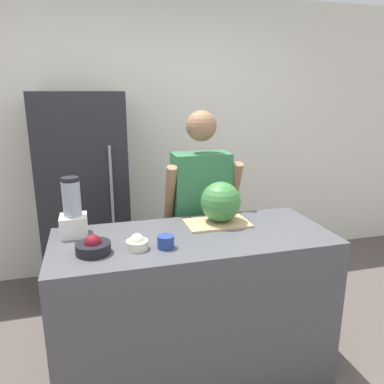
{
  "coord_description": "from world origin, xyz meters",
  "views": [
    {
      "loc": [
        -0.54,
        -1.6,
        1.75
      ],
      "look_at": [
        0.0,
        0.37,
        1.19
      ],
      "focal_mm": 35.0,
      "sensor_mm": 36.0,
      "label": 1
    }
  ],
  "objects_px": {
    "person": "(201,221)",
    "watermelon": "(221,202)",
    "blender": "(73,213)",
    "bowl_cream": "(137,243)",
    "refrigerator": "(85,196)",
    "bowl_small_blue": "(166,242)",
    "bowl_cherries": "(93,247)"
  },
  "relations": [
    {
      "from": "bowl_cherries",
      "to": "watermelon",
      "type": "bearing_deg",
      "value": 18.23
    },
    {
      "from": "refrigerator",
      "to": "watermelon",
      "type": "height_order",
      "value": "refrigerator"
    },
    {
      "from": "bowl_cherries",
      "to": "bowl_small_blue",
      "type": "xyz_separation_m",
      "value": [
        0.37,
        -0.03,
        -0.0
      ]
    },
    {
      "from": "bowl_cherries",
      "to": "bowl_cream",
      "type": "relative_size",
      "value": 1.55
    },
    {
      "from": "bowl_cream",
      "to": "blender",
      "type": "distance_m",
      "value": 0.45
    },
    {
      "from": "refrigerator",
      "to": "bowl_cream",
      "type": "bearing_deg",
      "value": -78.83
    },
    {
      "from": "watermelon",
      "to": "person",
      "type": "bearing_deg",
      "value": 92.57
    },
    {
      "from": "refrigerator",
      "to": "bowl_small_blue",
      "type": "relative_size",
      "value": 19.3
    },
    {
      "from": "refrigerator",
      "to": "bowl_cream",
      "type": "xyz_separation_m",
      "value": [
        0.27,
        -1.38,
        0.1
      ]
    },
    {
      "from": "refrigerator",
      "to": "bowl_cherries",
      "type": "bearing_deg",
      "value": -87.93
    },
    {
      "from": "person",
      "to": "watermelon",
      "type": "bearing_deg",
      "value": -87.43
    },
    {
      "from": "person",
      "to": "blender",
      "type": "bearing_deg",
      "value": -158.15
    },
    {
      "from": "watermelon",
      "to": "bowl_cream",
      "type": "xyz_separation_m",
      "value": [
        -0.56,
        -0.26,
        -0.11
      ]
    },
    {
      "from": "person",
      "to": "blender",
      "type": "relative_size",
      "value": 4.73
    },
    {
      "from": "person",
      "to": "bowl_cherries",
      "type": "relative_size",
      "value": 9.04
    },
    {
      "from": "bowl_small_blue",
      "to": "blender",
      "type": "height_order",
      "value": "blender"
    },
    {
      "from": "bowl_cherries",
      "to": "bowl_cream",
      "type": "height_order",
      "value": "bowl_cherries"
    },
    {
      "from": "bowl_cherries",
      "to": "bowl_cream",
      "type": "xyz_separation_m",
      "value": [
        0.22,
        -0.01,
        -0.0
      ]
    },
    {
      "from": "blender",
      "to": "bowl_cream",
      "type": "bearing_deg",
      "value": -41.74
    },
    {
      "from": "bowl_cherries",
      "to": "bowl_cream",
      "type": "distance_m",
      "value": 0.22
    },
    {
      "from": "watermelon",
      "to": "bowl_small_blue",
      "type": "height_order",
      "value": "watermelon"
    },
    {
      "from": "watermelon",
      "to": "bowl_small_blue",
      "type": "distance_m",
      "value": 0.51
    },
    {
      "from": "bowl_small_blue",
      "to": "person",
      "type": "bearing_deg",
      "value": 59.32
    },
    {
      "from": "refrigerator",
      "to": "blender",
      "type": "height_order",
      "value": "refrigerator"
    },
    {
      "from": "person",
      "to": "watermelon",
      "type": "distance_m",
      "value": 0.45
    },
    {
      "from": "bowl_cherries",
      "to": "blender",
      "type": "relative_size",
      "value": 0.52
    },
    {
      "from": "blender",
      "to": "person",
      "type": "bearing_deg",
      "value": 21.85
    },
    {
      "from": "blender",
      "to": "refrigerator",
      "type": "bearing_deg",
      "value": 87.34
    },
    {
      "from": "person",
      "to": "watermelon",
      "type": "xyz_separation_m",
      "value": [
        0.02,
        -0.37,
        0.25
      ]
    },
    {
      "from": "person",
      "to": "blender",
      "type": "xyz_separation_m",
      "value": [
        -0.86,
        -0.35,
        0.25
      ]
    },
    {
      "from": "person",
      "to": "blender",
      "type": "distance_m",
      "value": 0.96
    },
    {
      "from": "watermelon",
      "to": "blender",
      "type": "bearing_deg",
      "value": 178.37
    }
  ]
}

